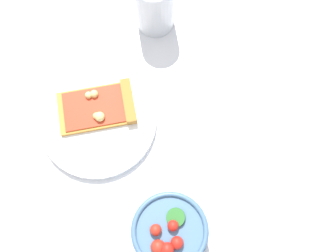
# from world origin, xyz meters

# --- Properties ---
(ground_plane) EXTENTS (2.40, 2.40, 0.00)m
(ground_plane) POSITION_xyz_m (0.00, 0.00, 0.00)
(ground_plane) COLOR silver
(ground_plane) RESTS_ON ground
(plate) EXTENTS (0.23, 0.23, 0.01)m
(plate) POSITION_xyz_m (0.02, -0.00, 0.01)
(plate) COLOR white
(plate) RESTS_ON ground_plane
(pizza_slice_main) EXTENTS (0.10, 0.15, 0.03)m
(pizza_slice_main) POSITION_xyz_m (0.04, -0.01, 0.02)
(pizza_slice_main) COLOR gold
(pizza_slice_main) RESTS_ON plate
(salad_bowl) EXTENTS (0.13, 0.13, 0.09)m
(salad_bowl) POSITION_xyz_m (-0.21, -0.11, 0.04)
(salad_bowl) COLOR #4C7299
(salad_bowl) RESTS_ON ground_plane
(soda_glass) EXTENTS (0.08, 0.08, 0.12)m
(soda_glass) POSITION_xyz_m (0.23, -0.14, 0.06)
(soda_glass) COLOR silver
(soda_glass) RESTS_ON ground_plane
(paper_napkin) EXTENTS (0.14, 0.15, 0.00)m
(paper_napkin) POSITION_xyz_m (-0.11, -0.28, 0.00)
(paper_napkin) COLOR white
(paper_napkin) RESTS_ON ground_plane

